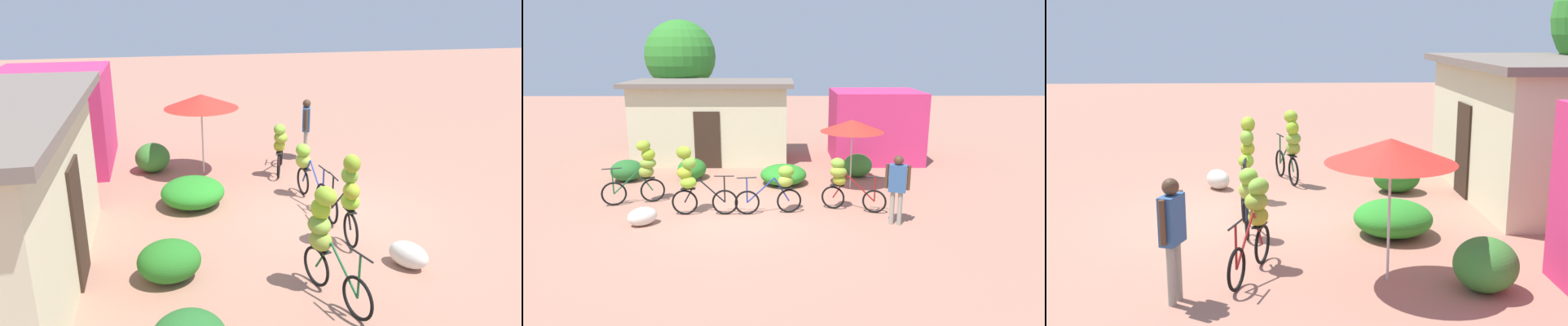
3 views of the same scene
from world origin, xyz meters
TOP-DOWN VIEW (x-y plane):
  - ground_plane at (0.00, 0.00)m, footprint 60.00×60.00m
  - building_low at (-1.50, 6.27)m, footprint 6.01×3.28m
  - shop_pink at (4.59, 6.22)m, footprint 3.20×2.80m
  - tree_behind_building at (-3.12, 8.83)m, footprint 2.93×2.93m
  - hedge_bush_front_left at (-3.84, 3.33)m, footprint 1.03×0.98m
  - hedge_bush_front_right at (-1.81, 3.50)m, footprint 0.91×1.03m
  - hedge_bush_mid at (1.14, 2.89)m, footprint 1.43×1.39m
  - hedge_bush_by_door at (3.58, 3.75)m, footprint 0.93×0.90m
  - market_umbrella at (3.15, 2.46)m, footprint 1.87×1.87m
  - bicycle_leftmost at (-2.65, 1.17)m, footprint 1.60×0.64m
  - bicycle_near_pile at (-1.18, 0.22)m, footprint 1.67×0.38m
  - bicycle_center_loaded at (1.02, 0.33)m, footprint 1.70×0.44m
  - bicycle_by_shop at (2.66, 0.54)m, footprint 1.63×0.62m
  - produce_sack at (-2.25, -0.49)m, footprint 0.83×0.75m
  - person_vendor at (3.79, -0.49)m, footprint 0.55×0.32m

SIDE VIEW (x-z plane):
  - ground_plane at x=0.00m, z-range 0.00..0.00m
  - produce_sack at x=-2.25m, z-range 0.00..0.44m
  - hedge_bush_mid at x=1.14m, z-range 0.00..0.61m
  - hedge_bush_front_right at x=-1.81m, z-range 0.00..0.67m
  - hedge_bush_front_left at x=-3.84m, z-range 0.00..0.67m
  - hedge_bush_by_door at x=3.58m, z-range 0.00..0.76m
  - bicycle_center_loaded at x=1.02m, z-range 0.12..1.37m
  - bicycle_by_shop at x=2.66m, z-range 0.13..1.52m
  - bicycle_leftmost at x=-2.65m, z-range 0.12..1.86m
  - bicycle_near_pile at x=-1.18m, z-range 0.11..1.88m
  - person_vendor at x=3.79m, z-range 0.19..1.89m
  - shop_pink at x=4.59m, z-range 0.00..2.59m
  - building_low at x=-1.50m, z-range 0.02..2.97m
  - market_umbrella at x=3.15m, z-range 0.86..2.95m
  - tree_behind_building at x=-3.12m, z-range 1.13..6.39m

